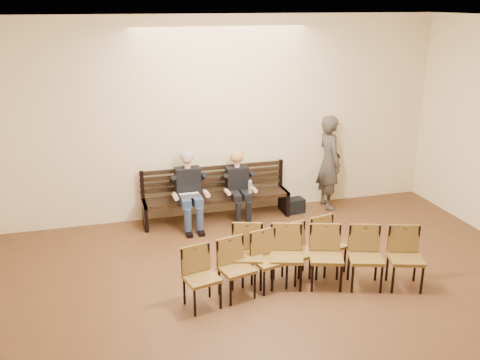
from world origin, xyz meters
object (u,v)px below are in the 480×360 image
(seated_man, at_px, (189,191))
(seated_woman, at_px, (239,191))
(water_bottle, at_px, (250,193))
(chair_row_back, at_px, (326,258))
(laptop, at_px, (190,197))
(passerby, at_px, (330,155))
(bench, at_px, (217,208))
(chair_row_front, at_px, (269,261))
(bag, at_px, (294,206))

(seated_man, xyz_separation_m, seated_woman, (0.87, 0.00, -0.09))
(water_bottle, distance_m, chair_row_back, 2.37)
(seated_woman, bearing_deg, chair_row_back, -78.64)
(seated_woman, xyz_separation_m, laptop, (-0.89, -0.14, 0.02))
(seated_woman, height_order, passerby, passerby)
(bench, height_order, seated_woman, seated_woman)
(passerby, xyz_separation_m, chair_row_back, (-1.27, -2.71, -0.59))
(laptop, distance_m, chair_row_front, 2.34)
(water_bottle, bearing_deg, bag, 16.46)
(seated_man, xyz_separation_m, water_bottle, (1.02, -0.21, -0.07))
(seated_woman, distance_m, water_bottle, 0.26)
(chair_row_front, bearing_deg, laptop, 92.90)
(laptop, bearing_deg, water_bottle, 4.81)
(water_bottle, relative_size, chair_row_front, 0.10)
(bench, relative_size, water_bottle, 11.22)
(bag, distance_m, passerby, 1.13)
(seated_man, bearing_deg, chair_row_back, -61.46)
(seated_woman, xyz_separation_m, passerby, (1.78, 0.17, 0.46))
(passerby, bearing_deg, water_bottle, 102.90)
(bench, height_order, chair_row_back, chair_row_back)
(chair_row_front, height_order, chair_row_back, chair_row_back)
(seated_woman, relative_size, bag, 3.07)
(bench, xyz_separation_m, chair_row_front, (0.13, -2.50, 0.17))
(seated_man, bearing_deg, seated_woman, 0.00)
(seated_woman, distance_m, chair_row_front, 2.39)
(passerby, distance_m, chair_row_front, 3.30)
(passerby, relative_size, chair_row_front, 0.84)
(chair_row_back, bearing_deg, chair_row_front, -174.85)
(seated_woman, bearing_deg, bench, 161.98)
(seated_man, relative_size, laptop, 3.91)
(passerby, height_order, chair_row_back, passerby)
(bag, bearing_deg, passerby, 8.23)
(seated_man, xyz_separation_m, chair_row_back, (1.38, -2.54, -0.22))
(seated_woman, bearing_deg, passerby, 5.31)
(bench, xyz_separation_m, water_bottle, (0.52, -0.33, 0.34))
(water_bottle, distance_m, passerby, 1.73)
(chair_row_back, bearing_deg, seated_woman, 119.13)
(seated_man, distance_m, chair_row_front, 2.47)
(seated_woman, distance_m, chair_row_back, 2.60)
(bag, bearing_deg, bench, 177.74)
(seated_man, xyz_separation_m, laptop, (-0.01, -0.14, -0.07))
(bag, relative_size, chair_row_back, 0.14)
(laptop, relative_size, passerby, 0.16)
(laptop, height_order, bag, laptop)
(water_bottle, bearing_deg, chair_row_back, -81.18)
(bench, height_order, chair_row_front, chair_row_front)
(seated_woman, relative_size, chair_row_back, 0.43)
(laptop, xyz_separation_m, passerby, (2.67, 0.30, 0.44))
(bag, bearing_deg, chair_row_back, -102.13)
(bench, relative_size, chair_row_front, 1.08)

